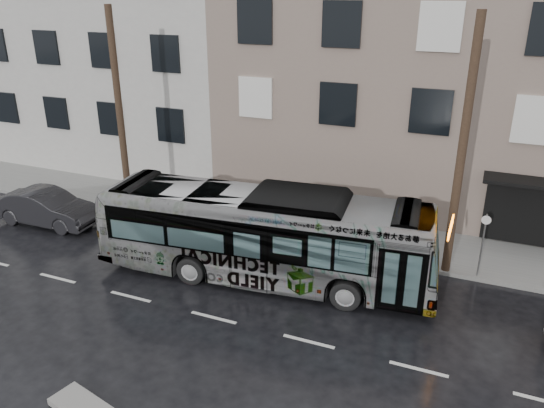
# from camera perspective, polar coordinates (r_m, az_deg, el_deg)

# --- Properties ---
(ground) EXTENTS (120.00, 120.00, 0.00)m
(ground) POSITION_cam_1_polar(r_m,az_deg,el_deg) (19.24, -2.70, -8.23)
(ground) COLOR black
(ground) RESTS_ON ground
(sidewalk) EXTENTS (90.00, 3.60, 0.15)m
(sidewalk) POSITION_cam_1_polar(r_m,az_deg,el_deg) (23.21, 2.46, -2.40)
(sidewalk) COLOR gray
(sidewalk) RESTS_ON ground
(building_taupe) EXTENTS (20.00, 12.00, 11.00)m
(building_taupe) POSITION_cam_1_polar(r_m,az_deg,el_deg) (28.04, 18.34, 12.44)
(building_taupe) COLOR gray
(building_taupe) RESTS_ON ground
(building_grey) EXTENTS (26.00, 15.00, 16.00)m
(building_grey) POSITION_cam_1_polar(r_m,az_deg,el_deg) (38.57, -19.20, 18.50)
(building_grey) COLOR beige
(building_grey) RESTS_ON ground
(utility_pole_front) EXTENTS (0.30, 0.30, 9.00)m
(utility_pole_front) POSITION_cam_1_polar(r_m,az_deg,el_deg) (18.94, 19.75, 5.31)
(utility_pole_front) COLOR #423021
(utility_pole_front) RESTS_ON sidewalk
(utility_pole_rear) EXTENTS (0.30, 0.30, 9.00)m
(utility_pole_rear) POSITION_cam_1_polar(r_m,az_deg,el_deg) (23.98, -16.04, 9.11)
(utility_pole_rear) COLOR #423021
(utility_pole_rear) RESTS_ON sidewalk
(sign_post) EXTENTS (0.06, 0.06, 2.40)m
(sign_post) POSITION_cam_1_polar(r_m,az_deg,el_deg) (20.08, 21.65, -4.17)
(sign_post) COLOR slate
(sign_post) RESTS_ON sidewalk
(bus) EXTENTS (12.22, 3.92, 3.35)m
(bus) POSITION_cam_1_polar(r_m,az_deg,el_deg) (18.69, -0.84, -3.35)
(bus) COLOR #B2B2B2
(bus) RESTS_ON ground
(dark_sedan) EXTENTS (4.76, 1.80, 1.55)m
(dark_sedan) POSITION_cam_1_polar(r_m,az_deg,el_deg) (25.35, -23.06, -0.35)
(dark_sedan) COLOR black
(dark_sedan) RESTS_ON ground
(slush_pile) EXTENTS (1.94, 1.19, 0.18)m
(slush_pile) POSITION_cam_1_polar(r_m,az_deg,el_deg) (14.84, -19.67, -19.94)
(slush_pile) COLOR #9B9893
(slush_pile) RESTS_ON ground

